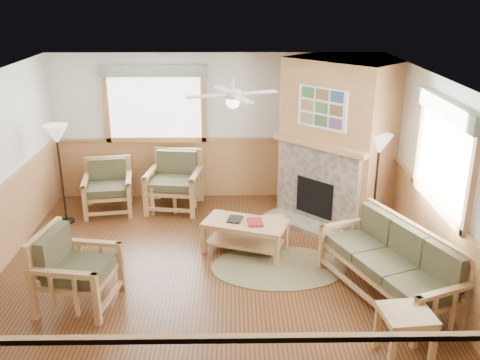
{
  "coord_description": "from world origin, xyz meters",
  "views": [
    {
      "loc": [
        0.28,
        -6.57,
        3.81
      ],
      "look_at": [
        0.4,
        0.7,
        1.15
      ],
      "focal_mm": 40.0,
      "sensor_mm": 36.0,
      "label": 1
    }
  ],
  "objects_px": {
    "armchair_back_right": "(174,182)",
    "floor_lamp_left": "(61,175)",
    "coffee_table": "(245,237)",
    "end_table_chairs": "(163,197)",
    "sofa": "(389,264)",
    "footstool": "(273,230)",
    "end_table_sofa": "(404,335)",
    "armchair_back_left": "(108,187)",
    "floor_lamp_right": "(376,186)",
    "armchair_left": "(78,269)"
  },
  "relations": [
    {
      "from": "armchair_back_left",
      "to": "end_table_chairs",
      "type": "xyz_separation_m",
      "value": [
        0.96,
        0.04,
        -0.2
      ]
    },
    {
      "from": "armchair_left",
      "to": "end_table_chairs",
      "type": "height_order",
      "value": "armchair_left"
    },
    {
      "from": "armchair_left",
      "to": "end_table_chairs",
      "type": "distance_m",
      "value": 3.07
    },
    {
      "from": "footstool",
      "to": "armchair_left",
      "type": "bearing_deg",
      "value": -146.38
    },
    {
      "from": "armchair_back_right",
      "to": "coffee_table",
      "type": "relative_size",
      "value": 0.83
    },
    {
      "from": "armchair_left",
      "to": "footstool",
      "type": "relative_size",
      "value": 2.33
    },
    {
      "from": "end_table_chairs",
      "to": "floor_lamp_left",
      "type": "bearing_deg",
      "value": -163.26
    },
    {
      "from": "armchair_back_right",
      "to": "coffee_table",
      "type": "bearing_deg",
      "value": -46.4
    },
    {
      "from": "end_table_sofa",
      "to": "armchair_back_left",
      "type": "bearing_deg",
      "value": 134.64
    },
    {
      "from": "floor_lamp_left",
      "to": "sofa",
      "type": "bearing_deg",
      "value": -26.4
    },
    {
      "from": "armchair_left",
      "to": "floor_lamp_left",
      "type": "xyz_separation_m",
      "value": [
        -0.91,
        2.5,
        0.36
      ]
    },
    {
      "from": "armchair_back_right",
      "to": "armchair_back_left",
      "type": "bearing_deg",
      "value": -165.34
    },
    {
      "from": "end_table_chairs",
      "to": "floor_lamp_left",
      "type": "xyz_separation_m",
      "value": [
        -1.61,
        -0.48,
        0.6
      ]
    },
    {
      "from": "end_table_chairs",
      "to": "floor_lamp_left",
      "type": "height_order",
      "value": "floor_lamp_left"
    },
    {
      "from": "floor_lamp_left",
      "to": "armchair_back_left",
      "type": "bearing_deg",
      "value": 34.65
    },
    {
      "from": "sofa",
      "to": "floor_lamp_left",
      "type": "relative_size",
      "value": 1.19
    },
    {
      "from": "end_table_sofa",
      "to": "armchair_back_right",
      "type": "bearing_deg",
      "value": 124.27
    },
    {
      "from": "armchair_left",
      "to": "floor_lamp_right",
      "type": "height_order",
      "value": "floor_lamp_right"
    },
    {
      "from": "floor_lamp_left",
      "to": "floor_lamp_right",
      "type": "relative_size",
      "value": 1.02
    },
    {
      "from": "armchair_back_left",
      "to": "floor_lamp_left",
      "type": "bearing_deg",
      "value": -154.22
    },
    {
      "from": "end_table_sofa",
      "to": "floor_lamp_left",
      "type": "xyz_separation_m",
      "value": [
        -4.67,
        3.63,
        0.56
      ]
    },
    {
      "from": "armchair_back_right",
      "to": "end_table_sofa",
      "type": "relative_size",
      "value": 1.73
    },
    {
      "from": "sofa",
      "to": "armchair_back_right",
      "type": "relative_size",
      "value": 2.01
    },
    {
      "from": "sofa",
      "to": "floor_lamp_left",
      "type": "height_order",
      "value": "floor_lamp_left"
    },
    {
      "from": "floor_lamp_right",
      "to": "end_table_chairs",
      "type": "bearing_deg",
      "value": 163.49
    },
    {
      "from": "sofa",
      "to": "end_table_chairs",
      "type": "xyz_separation_m",
      "value": [
        -3.22,
        2.88,
        -0.21
      ]
    },
    {
      "from": "coffee_table",
      "to": "end_table_chairs",
      "type": "xyz_separation_m",
      "value": [
        -1.42,
        1.6,
        0.02
      ]
    },
    {
      "from": "end_table_sofa",
      "to": "floor_lamp_right",
      "type": "height_order",
      "value": "floor_lamp_right"
    },
    {
      "from": "end_table_chairs",
      "to": "end_table_sofa",
      "type": "distance_m",
      "value": 5.13
    },
    {
      "from": "floor_lamp_left",
      "to": "armchair_left",
      "type": "bearing_deg",
      "value": -70.08
    },
    {
      "from": "armchair_back_left",
      "to": "floor_lamp_right",
      "type": "bearing_deg",
      "value": -21.47
    },
    {
      "from": "armchair_back_left",
      "to": "armchair_left",
      "type": "bearing_deg",
      "value": -93.74
    },
    {
      "from": "armchair_back_left",
      "to": "end_table_sofa",
      "type": "distance_m",
      "value": 5.73
    },
    {
      "from": "armchair_back_left",
      "to": "sofa",
      "type": "bearing_deg",
      "value": -43.02
    },
    {
      "from": "armchair_left",
      "to": "footstool",
      "type": "distance_m",
      "value": 3.11
    },
    {
      "from": "footstool",
      "to": "floor_lamp_left",
      "type": "height_order",
      "value": "floor_lamp_left"
    },
    {
      "from": "sofa",
      "to": "armchair_back_left",
      "type": "height_order",
      "value": "sofa"
    },
    {
      "from": "end_table_chairs",
      "to": "floor_lamp_right",
      "type": "relative_size",
      "value": 0.31
    },
    {
      "from": "end_table_chairs",
      "to": "floor_lamp_left",
      "type": "relative_size",
      "value": 0.3
    },
    {
      "from": "armchair_back_left",
      "to": "floor_lamp_left",
      "type": "height_order",
      "value": "floor_lamp_left"
    },
    {
      "from": "armchair_back_left",
      "to": "floor_lamp_left",
      "type": "distance_m",
      "value": 0.88
    },
    {
      "from": "end_table_sofa",
      "to": "floor_lamp_left",
      "type": "height_order",
      "value": "floor_lamp_left"
    },
    {
      "from": "sofa",
      "to": "footstool",
      "type": "height_order",
      "value": "sofa"
    },
    {
      "from": "end_table_sofa",
      "to": "footstool",
      "type": "height_order",
      "value": "end_table_sofa"
    },
    {
      "from": "floor_lamp_left",
      "to": "end_table_chairs",
      "type": "bearing_deg",
      "value": 16.74
    },
    {
      "from": "sofa",
      "to": "end_table_sofa",
      "type": "distance_m",
      "value": 1.26
    },
    {
      "from": "coffee_table",
      "to": "floor_lamp_left",
      "type": "bearing_deg",
      "value": 179.65
    },
    {
      "from": "floor_lamp_right",
      "to": "coffee_table",
      "type": "bearing_deg",
      "value": -164.81
    },
    {
      "from": "armchair_back_right",
      "to": "floor_lamp_left",
      "type": "distance_m",
      "value": 1.92
    },
    {
      "from": "footstool",
      "to": "floor_lamp_left",
      "type": "distance_m",
      "value": 3.63
    }
  ]
}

